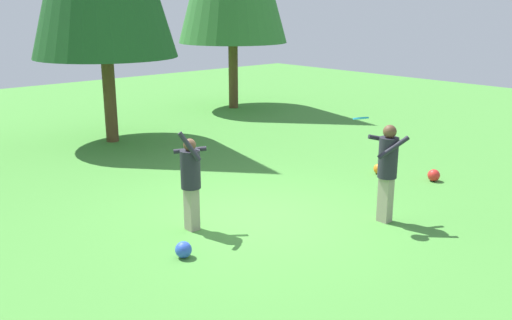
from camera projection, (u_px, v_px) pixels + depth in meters
name	position (u px, v px, depth m)	size (l,w,h in m)	color
ground_plane	(252.00, 216.00, 10.28)	(40.00, 40.00, 0.00)	#478C38
person_thrower	(191.00, 176.00, 9.43)	(0.66, 0.66, 1.79)	gray
person_catcher	(388.00, 165.00, 9.77)	(0.75, 0.72, 1.78)	gray
frisbee	(361.00, 118.00, 9.46)	(0.36, 0.36, 0.10)	#2393D1
ball_red	(434.00, 175.00, 12.31)	(0.27, 0.27, 0.27)	red
ball_orange	(379.00, 169.00, 12.85)	(0.24, 0.24, 0.24)	orange
ball_blue	(183.00, 250.00, 8.58)	(0.26, 0.26, 0.26)	blue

